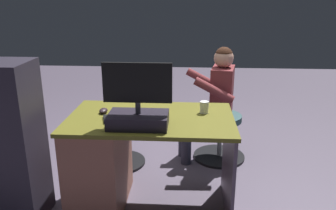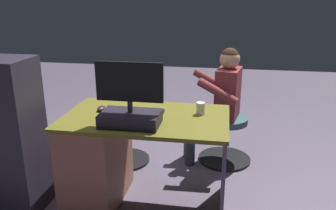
{
  "view_description": "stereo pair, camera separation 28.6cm",
  "coord_description": "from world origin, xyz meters",
  "px_view_note": "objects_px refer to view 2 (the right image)",
  "views": [
    {
      "loc": [
        -0.28,
        2.74,
        1.61
      ],
      "look_at": [
        -0.1,
        0.02,
        0.72
      ],
      "focal_mm": 36.78,
      "sensor_mm": 36.0,
      "label": 1
    },
    {
      "loc": [
        -0.56,
        2.71,
        1.61
      ],
      "look_at": [
        -0.1,
        0.02,
        0.72
      ],
      "focal_mm": 36.78,
      "sensor_mm": 36.0,
      "label": 2
    }
  ],
  "objects_px": {
    "computer_mouse": "(101,108)",
    "teddy_bear": "(123,100)",
    "office_chair_teddy": "(124,135)",
    "visitor_chair": "(226,136)",
    "monitor": "(130,109)",
    "tv_remote": "(102,117)",
    "desk": "(108,155)",
    "person": "(219,96)",
    "keyboard": "(136,112)",
    "cup": "(201,108)"
  },
  "relations": [
    {
      "from": "computer_mouse",
      "to": "desk",
      "type": "bearing_deg",
      "value": 132.51
    },
    {
      "from": "keyboard",
      "to": "visitor_chair",
      "type": "bearing_deg",
      "value": -130.09
    },
    {
      "from": "tv_remote",
      "to": "office_chair_teddy",
      "type": "relative_size",
      "value": 0.31
    },
    {
      "from": "monitor",
      "to": "visitor_chair",
      "type": "distance_m",
      "value": 1.39
    },
    {
      "from": "office_chair_teddy",
      "to": "desk",
      "type": "bearing_deg",
      "value": 96.65
    },
    {
      "from": "cup",
      "to": "tv_remote",
      "type": "relative_size",
      "value": 0.6
    },
    {
      "from": "tv_remote",
      "to": "desk",
      "type": "bearing_deg",
      "value": -104.26
    },
    {
      "from": "cup",
      "to": "teddy_bear",
      "type": "relative_size",
      "value": 0.24
    },
    {
      "from": "teddy_bear",
      "to": "visitor_chair",
      "type": "xyz_separation_m",
      "value": [
        -0.99,
        -0.17,
        -0.37
      ]
    },
    {
      "from": "visitor_chair",
      "to": "monitor",
      "type": "bearing_deg",
      "value": 58.12
    },
    {
      "from": "computer_mouse",
      "to": "tv_remote",
      "type": "bearing_deg",
      "value": 111.39
    },
    {
      "from": "computer_mouse",
      "to": "office_chair_teddy",
      "type": "xyz_separation_m",
      "value": [
        0.02,
        -0.63,
        -0.49
      ]
    },
    {
      "from": "computer_mouse",
      "to": "person",
      "type": "xyz_separation_m",
      "value": [
        -0.88,
        -0.8,
        -0.09
      ]
    },
    {
      "from": "tv_remote",
      "to": "person",
      "type": "relative_size",
      "value": 0.13
    },
    {
      "from": "keyboard",
      "to": "visitor_chair",
      "type": "relative_size",
      "value": 0.81
    },
    {
      "from": "visitor_chair",
      "to": "teddy_bear",
      "type": "bearing_deg",
      "value": 9.94
    },
    {
      "from": "monitor",
      "to": "teddy_bear",
      "type": "bearing_deg",
      "value": -69.9
    },
    {
      "from": "monitor",
      "to": "office_chair_teddy",
      "type": "bearing_deg",
      "value": -69.63
    },
    {
      "from": "office_chair_teddy",
      "to": "person",
      "type": "relative_size",
      "value": 0.43
    },
    {
      "from": "tv_remote",
      "to": "teddy_bear",
      "type": "height_order",
      "value": "teddy_bear"
    },
    {
      "from": "office_chair_teddy",
      "to": "teddy_bear",
      "type": "xyz_separation_m",
      "value": [
        0.0,
        -0.01,
        0.36
      ]
    },
    {
      "from": "cup",
      "to": "office_chair_teddy",
      "type": "relative_size",
      "value": 0.18
    },
    {
      "from": "tv_remote",
      "to": "office_chair_teddy",
      "type": "bearing_deg",
      "value": -100.02
    },
    {
      "from": "visitor_chair",
      "to": "person",
      "type": "distance_m",
      "value": 0.42
    },
    {
      "from": "tv_remote",
      "to": "teddy_bear",
      "type": "bearing_deg",
      "value": -100.11
    },
    {
      "from": "monitor",
      "to": "visitor_chair",
      "type": "height_order",
      "value": "monitor"
    },
    {
      "from": "desk",
      "to": "office_chair_teddy",
      "type": "height_order",
      "value": "desk"
    },
    {
      "from": "tv_remote",
      "to": "office_chair_teddy",
      "type": "distance_m",
      "value": 0.92
    },
    {
      "from": "keyboard",
      "to": "cup",
      "type": "height_order",
      "value": "cup"
    },
    {
      "from": "tv_remote",
      "to": "office_chair_teddy",
      "type": "height_order",
      "value": "tv_remote"
    },
    {
      "from": "monitor",
      "to": "teddy_bear",
      "type": "distance_m",
      "value": 0.97
    },
    {
      "from": "monitor",
      "to": "person",
      "type": "xyz_separation_m",
      "value": [
        -0.58,
        -1.05,
        -0.19
      ]
    },
    {
      "from": "computer_mouse",
      "to": "teddy_bear",
      "type": "relative_size",
      "value": 0.25
    },
    {
      "from": "cup",
      "to": "desk",
      "type": "bearing_deg",
      "value": 9.17
    },
    {
      "from": "computer_mouse",
      "to": "office_chair_teddy",
      "type": "bearing_deg",
      "value": -87.96
    },
    {
      "from": "keyboard",
      "to": "teddy_bear",
      "type": "xyz_separation_m",
      "value": [
        0.3,
        -0.64,
        -0.12
      ]
    },
    {
      "from": "teddy_bear",
      "to": "tv_remote",
      "type": "bearing_deg",
      "value": 95.98
    },
    {
      "from": "teddy_bear",
      "to": "keyboard",
      "type": "bearing_deg",
      "value": 114.78
    },
    {
      "from": "office_chair_teddy",
      "to": "visitor_chair",
      "type": "xyz_separation_m",
      "value": [
        -0.99,
        -0.19,
        -0.01
      ]
    },
    {
      "from": "cup",
      "to": "person",
      "type": "xyz_separation_m",
      "value": [
        -0.12,
        -0.75,
        -0.12
      ]
    },
    {
      "from": "keyboard",
      "to": "computer_mouse",
      "type": "xyz_separation_m",
      "value": [
        0.28,
        -0.01,
        0.01
      ]
    },
    {
      "from": "teddy_bear",
      "to": "person",
      "type": "relative_size",
      "value": 0.33
    },
    {
      "from": "office_chair_teddy",
      "to": "person",
      "type": "bearing_deg",
      "value": -169.34
    },
    {
      "from": "desk",
      "to": "computer_mouse",
      "type": "relative_size",
      "value": 12.66
    },
    {
      "from": "monitor",
      "to": "office_chair_teddy",
      "type": "relative_size",
      "value": 0.95
    },
    {
      "from": "cup",
      "to": "person",
      "type": "height_order",
      "value": "person"
    },
    {
      "from": "computer_mouse",
      "to": "teddy_bear",
      "type": "bearing_deg",
      "value": -88.0
    },
    {
      "from": "keyboard",
      "to": "computer_mouse",
      "type": "bearing_deg",
      "value": -1.18
    },
    {
      "from": "desk",
      "to": "cup",
      "type": "distance_m",
      "value": 0.81
    },
    {
      "from": "cup",
      "to": "person",
      "type": "relative_size",
      "value": 0.08
    }
  ]
}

